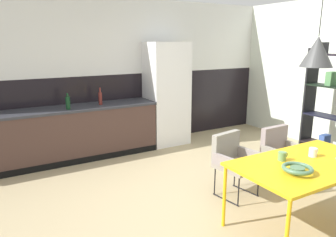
{
  "coord_description": "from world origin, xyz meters",
  "views": [
    {
      "loc": [
        -2.11,
        -2.73,
        1.94
      ],
      "look_at": [
        -0.22,
        0.59,
        1.01
      ],
      "focal_mm": 33.72,
      "sensor_mm": 36.0,
      "label": 1
    }
  ],
  "objects": [
    {
      "name": "ground_plane",
      "position": [
        0.0,
        0.0,
        0.0
      ],
      "size": [
        8.64,
        8.64,
        0.0
      ],
      "primitive_type": "plane",
      "color": "tan"
    },
    {
      "name": "bottle_spice_small",
      "position": [
        -0.49,
        2.44,
        1.01
      ],
      "size": [
        0.06,
        0.06,
        0.29
      ],
      "color": "maroon",
      "rests_on": "kitchen_counter"
    },
    {
      "name": "dining_table",
      "position": [
        0.66,
        -0.79,
        0.68
      ],
      "size": [
        1.57,
        0.89,
        0.73
      ],
      "color": "gold",
      "rests_on": "ground"
    },
    {
      "name": "mug_tall_blue",
      "position": [
        0.47,
        -0.62,
        0.77
      ],
      "size": [
        0.13,
        0.08,
        0.09
      ],
      "color": "#5B8456",
      "rests_on": "dining_table"
    },
    {
      "name": "fruit_bowl",
      "position": [
        0.33,
        -0.92,
        0.77
      ],
      "size": [
        0.29,
        0.29,
        0.07
      ],
      "color": "#4C704C",
      "rests_on": "dining_table"
    },
    {
      "name": "armchair_near_window",
      "position": [
        1.24,
        0.04,
        0.51
      ],
      "size": [
        0.51,
        0.49,
        0.81
      ],
      "rotation": [
        0.0,
        0.0,
        3.18
      ],
      "color": "gray",
      "rests_on": "ground"
    },
    {
      "name": "armchair_corner_seat",
      "position": [
        0.49,
        0.15,
        0.51
      ],
      "size": [
        0.55,
        0.54,
        0.8
      ],
      "rotation": [
        0.0,
        0.0,
        3.31
      ],
      "color": "gray",
      "rests_on": "ground"
    },
    {
      "name": "refrigerator_column",
      "position": [
        0.82,
        2.46,
        0.97
      ],
      "size": [
        0.75,
        0.6,
        1.94
      ],
      "primitive_type": "cube",
      "color": "silver",
      "rests_on": "ground"
    },
    {
      "name": "pendant_lamp_over_table_near",
      "position": [
        0.66,
        -0.76,
        1.84
      ],
      "size": [
        0.31,
        0.31,
        0.96
      ],
      "color": "black"
    },
    {
      "name": "kitchen_counter",
      "position": [
        -1.37,
        2.46,
        0.45
      ],
      "size": [
        3.62,
        0.63,
        0.89
      ],
      "color": "#442F29",
      "rests_on": "ground"
    },
    {
      "name": "mug_glass_clear",
      "position": [
        0.86,
        -0.7,
        0.77
      ],
      "size": [
        0.13,
        0.08,
        0.1
      ],
      "color": "white",
      "rests_on": "dining_table"
    },
    {
      "name": "open_shelf_unit",
      "position": [
        2.66,
        0.31,
        0.98
      ],
      "size": [
        0.3,
        0.85,
        1.93
      ],
      "rotation": [
        0.0,
        0.0,
        -1.57
      ],
      "color": "black",
      "rests_on": "ground"
    },
    {
      "name": "back_wall_splashback_dark",
      "position": [
        0.0,
        2.82,
        0.68
      ],
      "size": [
        6.64,
        0.12,
        1.35
      ],
      "primitive_type": "cube",
      "color": "black",
      "rests_on": "ground"
    },
    {
      "name": "bottle_wine_green",
      "position": [
        -1.06,
        2.32,
        1.0
      ],
      "size": [
        0.07,
        0.07,
        0.26
      ],
      "color": "#0F3319",
      "rests_on": "kitchen_counter"
    },
    {
      "name": "back_wall_panel_upper",
      "position": [
        0.0,
        2.82,
        2.03
      ],
      "size": [
        6.64,
        0.12,
        1.35
      ],
      "primitive_type": "cube",
      "color": "silver",
      "rests_on": "back_wall_splashback_dark"
    }
  ]
}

